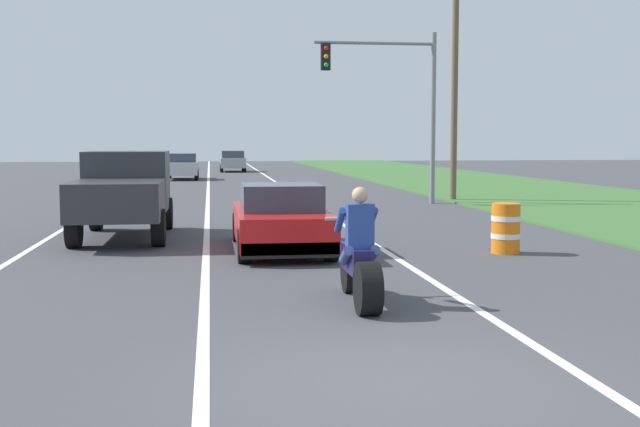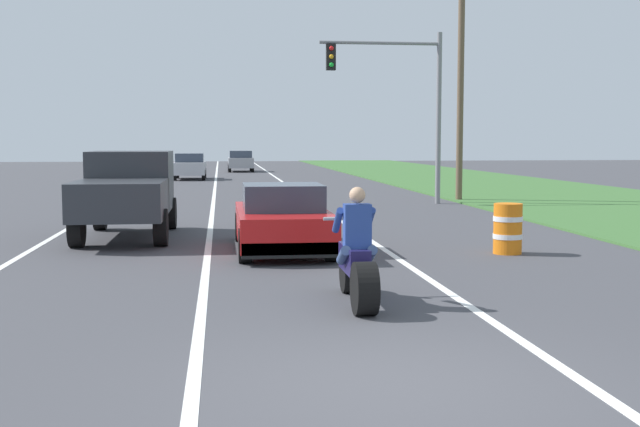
{
  "view_description": "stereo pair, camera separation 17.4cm",
  "coord_description": "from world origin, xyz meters",
  "px_view_note": "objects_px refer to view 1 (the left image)",
  "views": [
    {
      "loc": [
        -1.7,
        -7.07,
        2.24
      ],
      "look_at": [
        0.15,
        6.48,
        1.0
      ],
      "focal_mm": 45.31,
      "sensor_mm": 36.0,
      "label": 1
    },
    {
      "loc": [
        -1.53,
        -7.09,
        2.24
      ],
      "look_at": [
        0.15,
        6.48,
        1.0
      ],
      "focal_mm": 45.31,
      "sensor_mm": 36.0,
      "label": 2
    }
  ],
  "objects_px": {
    "pickup_truck_left_lane_dark_grey": "(124,190)",
    "distant_car_far_ahead": "(182,166)",
    "traffic_light_mast_near": "(397,90)",
    "construction_barrel_nearest": "(506,228)",
    "motorcycle_with_rider": "(360,262)",
    "sports_car_red": "(281,220)",
    "distant_car_further_ahead": "(233,161)"
  },
  "relations": [
    {
      "from": "pickup_truck_left_lane_dark_grey",
      "to": "distant_car_far_ahead",
      "type": "bearing_deg",
      "value": 89.19
    },
    {
      "from": "traffic_light_mast_near",
      "to": "construction_barrel_nearest",
      "type": "distance_m",
      "value": 13.05
    },
    {
      "from": "motorcycle_with_rider",
      "to": "pickup_truck_left_lane_dark_grey",
      "type": "height_order",
      "value": "pickup_truck_left_lane_dark_grey"
    },
    {
      "from": "traffic_light_mast_near",
      "to": "construction_barrel_nearest",
      "type": "bearing_deg",
      "value": -93.21
    },
    {
      "from": "motorcycle_with_rider",
      "to": "sports_car_red",
      "type": "distance_m",
      "value": 5.6
    },
    {
      "from": "pickup_truck_left_lane_dark_grey",
      "to": "construction_barrel_nearest",
      "type": "xyz_separation_m",
      "value": [
        7.78,
        -3.63,
        -0.6
      ]
    },
    {
      "from": "construction_barrel_nearest",
      "to": "pickup_truck_left_lane_dark_grey",
      "type": "bearing_deg",
      "value": 155.0
    },
    {
      "from": "traffic_light_mast_near",
      "to": "distant_car_further_ahead",
      "type": "xyz_separation_m",
      "value": [
        -4.9,
        30.41,
        -3.21
      ]
    },
    {
      "from": "construction_barrel_nearest",
      "to": "distant_car_far_ahead",
      "type": "xyz_separation_m",
      "value": [
        -7.38,
        31.69,
        0.27
      ]
    },
    {
      "from": "sports_car_red",
      "to": "pickup_truck_left_lane_dark_grey",
      "type": "height_order",
      "value": "pickup_truck_left_lane_dark_grey"
    },
    {
      "from": "pickup_truck_left_lane_dark_grey",
      "to": "traffic_light_mast_near",
      "type": "height_order",
      "value": "traffic_light_mast_near"
    },
    {
      "from": "traffic_light_mast_near",
      "to": "pickup_truck_left_lane_dark_grey",
      "type": "bearing_deg",
      "value": -133.52
    },
    {
      "from": "pickup_truck_left_lane_dark_grey",
      "to": "distant_car_far_ahead",
      "type": "relative_size",
      "value": 1.2
    },
    {
      "from": "distant_car_far_ahead",
      "to": "pickup_truck_left_lane_dark_grey",
      "type": "bearing_deg",
      "value": -90.81
    },
    {
      "from": "sports_car_red",
      "to": "distant_car_further_ahead",
      "type": "relative_size",
      "value": 1.08
    },
    {
      "from": "traffic_light_mast_near",
      "to": "distant_car_far_ahead",
      "type": "relative_size",
      "value": 1.5
    },
    {
      "from": "motorcycle_with_rider",
      "to": "pickup_truck_left_lane_dark_grey",
      "type": "bearing_deg",
      "value": 115.65
    },
    {
      "from": "traffic_light_mast_near",
      "to": "distant_car_further_ahead",
      "type": "height_order",
      "value": "traffic_light_mast_near"
    },
    {
      "from": "distant_car_further_ahead",
      "to": "motorcycle_with_rider",
      "type": "bearing_deg",
      "value": -89.54
    },
    {
      "from": "sports_car_red",
      "to": "distant_car_further_ahead",
      "type": "xyz_separation_m",
      "value": [
        0.21,
        42.03,
        0.14
      ]
    },
    {
      "from": "traffic_light_mast_near",
      "to": "distant_car_further_ahead",
      "type": "distance_m",
      "value": 30.97
    },
    {
      "from": "sports_car_red",
      "to": "construction_barrel_nearest",
      "type": "distance_m",
      "value": 4.5
    },
    {
      "from": "pickup_truck_left_lane_dark_grey",
      "to": "distant_car_further_ahead",
      "type": "bearing_deg",
      "value": 84.8
    },
    {
      "from": "traffic_light_mast_near",
      "to": "distant_car_further_ahead",
      "type": "bearing_deg",
      "value": 99.15
    },
    {
      "from": "sports_car_red",
      "to": "distant_car_further_ahead",
      "type": "distance_m",
      "value": 42.03
    },
    {
      "from": "construction_barrel_nearest",
      "to": "distant_car_further_ahead",
      "type": "distance_m",
      "value": 43.17
    },
    {
      "from": "motorcycle_with_rider",
      "to": "distant_car_far_ahead",
      "type": "distance_m",
      "value": 36.5
    },
    {
      "from": "motorcycle_with_rider",
      "to": "distant_car_further_ahead",
      "type": "distance_m",
      "value": 47.6
    },
    {
      "from": "pickup_truck_left_lane_dark_grey",
      "to": "distant_car_far_ahead",
      "type": "distance_m",
      "value": 28.07
    },
    {
      "from": "motorcycle_with_rider",
      "to": "traffic_light_mast_near",
      "type": "relative_size",
      "value": 0.37
    },
    {
      "from": "motorcycle_with_rider",
      "to": "traffic_light_mast_near",
      "type": "xyz_separation_m",
      "value": [
        4.52,
        17.18,
        3.39
      ]
    },
    {
      "from": "sports_car_red",
      "to": "distant_car_far_ahead",
      "type": "relative_size",
      "value": 1.08
    }
  ]
}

